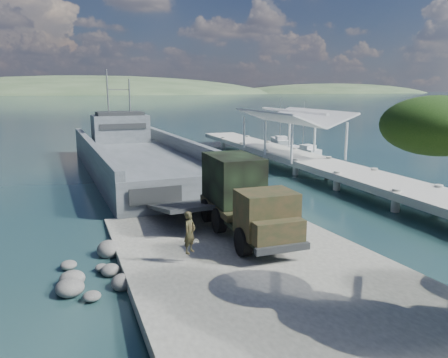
{
  "coord_description": "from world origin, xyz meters",
  "views": [
    {
      "loc": [
        -6.69,
        -15.99,
        7.19
      ],
      "look_at": [
        1.31,
        6.0,
        2.31
      ],
      "focal_mm": 35.0,
      "sensor_mm": 36.0,
      "label": 1
    }
  ],
  "objects_px": {
    "military_truck": "(243,197)",
    "pier": "(297,151)",
    "soldier": "(190,242)",
    "landing_craft": "(140,163)",
    "sailboat_far": "(280,141)",
    "sailboat_near": "(303,150)"
  },
  "relations": [
    {
      "from": "pier",
      "to": "sailboat_near",
      "type": "relative_size",
      "value": 7.29
    },
    {
      "from": "landing_craft",
      "to": "soldier",
      "type": "distance_m",
      "value": 22.25
    },
    {
      "from": "soldier",
      "to": "military_truck",
      "type": "bearing_deg",
      "value": -4.1
    },
    {
      "from": "pier",
      "to": "soldier",
      "type": "relative_size",
      "value": 26.47
    },
    {
      "from": "soldier",
      "to": "sailboat_far",
      "type": "distance_m",
      "value": 42.47
    },
    {
      "from": "landing_craft",
      "to": "sailboat_far",
      "type": "distance_m",
      "value": 24.96
    },
    {
      "from": "landing_craft",
      "to": "soldier",
      "type": "xyz_separation_m",
      "value": [
        -1.68,
        -22.18,
        0.52
      ]
    },
    {
      "from": "sailboat_far",
      "to": "landing_craft",
      "type": "bearing_deg",
      "value": -131.39
    },
    {
      "from": "soldier",
      "to": "sailboat_far",
      "type": "relative_size",
      "value": 0.27
    },
    {
      "from": "military_truck",
      "to": "soldier",
      "type": "distance_m",
      "value": 4.28
    },
    {
      "from": "pier",
      "to": "landing_craft",
      "type": "relative_size",
      "value": 1.31
    },
    {
      "from": "military_truck",
      "to": "sailboat_near",
      "type": "bearing_deg",
      "value": 55.17
    },
    {
      "from": "pier",
      "to": "sailboat_far",
      "type": "height_order",
      "value": "sailboat_far"
    },
    {
      "from": "landing_craft",
      "to": "sailboat_far",
      "type": "height_order",
      "value": "landing_craft"
    },
    {
      "from": "sailboat_near",
      "to": "sailboat_far",
      "type": "bearing_deg",
      "value": 72.63
    },
    {
      "from": "soldier",
      "to": "sailboat_near",
      "type": "bearing_deg",
      "value": 10.44
    },
    {
      "from": "pier",
      "to": "military_truck",
      "type": "bearing_deg",
      "value": -126.2
    },
    {
      "from": "sailboat_far",
      "to": "sailboat_near",
      "type": "bearing_deg",
      "value": -85.25
    },
    {
      "from": "sailboat_near",
      "to": "sailboat_far",
      "type": "xyz_separation_m",
      "value": [
        1.57,
        8.82,
        0.01
      ]
    },
    {
      "from": "military_truck",
      "to": "pier",
      "type": "bearing_deg",
      "value": 54.46
    },
    {
      "from": "sailboat_far",
      "to": "soldier",
      "type": "bearing_deg",
      "value": -107.05
    },
    {
      "from": "military_truck",
      "to": "sailboat_far",
      "type": "relative_size",
      "value": 1.23
    }
  ]
}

